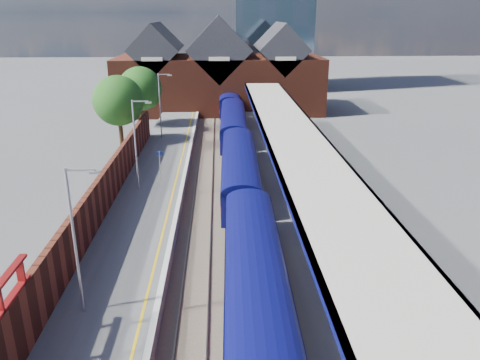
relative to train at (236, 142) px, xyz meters
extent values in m
plane|color=#5B5B5E|center=(-1.49, -1.45, -2.12)|extent=(240.00, 240.00, 0.00)
cube|color=#473D33|center=(-1.49, -11.45, -2.09)|extent=(6.00, 76.00, 0.06)
cube|color=slate|center=(-3.71, -11.45, -2.00)|extent=(0.07, 76.00, 0.14)
cube|color=slate|center=(-2.27, -11.45, -2.00)|extent=(0.07, 76.00, 0.14)
cube|color=slate|center=(-0.71, -11.45, -2.00)|extent=(0.07, 76.00, 0.14)
cube|color=slate|center=(0.73, -11.45, -2.00)|extent=(0.07, 76.00, 0.14)
cube|color=#565659|center=(-6.99, -11.45, -1.62)|extent=(5.00, 76.00, 1.00)
cube|color=#565659|center=(4.51, -11.45, -1.62)|extent=(6.00, 76.00, 1.00)
cube|color=silver|center=(-4.64, -11.45, -1.10)|extent=(0.30, 76.00, 0.05)
cube|color=silver|center=(1.66, -11.45, -1.10)|extent=(0.30, 76.00, 0.05)
cube|color=yellow|center=(-5.24, -11.45, -1.12)|extent=(0.14, 76.00, 0.01)
cube|color=#0B0D53|center=(0.01, -24.78, -0.22)|extent=(3.15, 16.06, 2.50)
cube|color=#0B0D53|center=(0.01, -24.78, 1.03)|extent=(3.15, 16.06, 0.60)
cube|color=#0B0D53|center=(0.01, -8.18, -0.22)|extent=(3.15, 16.06, 2.50)
cube|color=#0B0D53|center=(0.01, -8.18, 1.03)|extent=(3.15, 16.06, 0.60)
cube|color=#0B0D53|center=(0.01, 8.42, -0.22)|extent=(3.15, 16.06, 2.50)
cube|color=#0B0D53|center=(0.01, 8.42, 1.03)|extent=(3.15, 16.06, 0.60)
cube|color=#0B0D53|center=(0.01, 25.02, -0.22)|extent=(3.15, 16.06, 2.50)
cube|color=#0B0D53|center=(0.01, 25.02, 1.03)|extent=(3.15, 16.06, 0.60)
cube|color=black|center=(-1.41, 0.12, 0.23)|extent=(0.04, 60.54, 0.70)
cube|color=#D2620D|center=(-1.42, 0.12, -0.57)|extent=(0.03, 55.27, 0.30)
cube|color=red|center=(-1.43, 0.12, -0.82)|extent=(0.03, 55.27, 0.30)
cube|color=black|center=(0.01, 30.62, -1.82)|extent=(2.00, 2.40, 0.60)
cylinder|color=navy|center=(3.51, -28.45, 0.98)|extent=(0.24, 0.24, 4.20)
cylinder|color=navy|center=(3.51, -23.45, 0.98)|extent=(0.24, 0.24, 4.20)
cylinder|color=navy|center=(3.51, -18.45, 0.98)|extent=(0.24, 0.24, 4.20)
cylinder|color=navy|center=(3.51, -13.45, 0.98)|extent=(0.24, 0.24, 4.20)
cylinder|color=navy|center=(3.51, -8.45, 0.98)|extent=(0.24, 0.24, 4.20)
cylinder|color=navy|center=(3.51, -3.45, 0.98)|extent=(0.24, 0.24, 4.20)
cylinder|color=navy|center=(3.51, 1.55, 0.98)|extent=(0.24, 0.24, 4.20)
cylinder|color=navy|center=(3.51, 6.55, 0.98)|extent=(0.24, 0.24, 4.20)
cylinder|color=navy|center=(3.51, 11.55, 0.98)|extent=(0.24, 0.24, 4.20)
cube|color=beige|center=(4.01, -9.45, 3.23)|extent=(4.50, 52.00, 0.25)
cube|color=navy|center=(1.86, -9.45, 3.08)|extent=(0.20, 52.00, 0.55)
cube|color=navy|center=(6.16, -9.45, 3.08)|extent=(0.20, 52.00, 0.55)
cylinder|color=#A5A8AA|center=(-7.99, -25.45, 2.38)|extent=(0.12, 0.12, 7.00)
cube|color=#A5A8AA|center=(-7.39, -25.45, 5.78)|extent=(1.20, 0.08, 0.08)
cube|color=#A5A8AA|center=(-6.79, -25.45, 5.68)|extent=(0.45, 0.18, 0.12)
cylinder|color=#A5A8AA|center=(-7.99, -9.45, 2.38)|extent=(0.12, 0.12, 7.00)
cube|color=#A5A8AA|center=(-7.39, -9.45, 5.78)|extent=(1.20, 0.08, 0.08)
cube|color=#A5A8AA|center=(-6.79, -9.45, 5.68)|extent=(0.45, 0.18, 0.12)
cylinder|color=#A5A8AA|center=(-7.99, 6.55, 2.38)|extent=(0.12, 0.12, 7.00)
cube|color=#A5A8AA|center=(-7.39, 6.55, 5.78)|extent=(1.20, 0.08, 0.08)
cube|color=#A5A8AA|center=(-6.79, 6.55, 5.68)|extent=(0.45, 0.18, 0.12)
cylinder|color=#A5A8AA|center=(-6.49, -7.45, 0.13)|extent=(0.08, 0.08, 2.50)
cube|color=#0C194C|center=(-6.49, -7.45, 1.18)|extent=(0.55, 0.06, 0.35)
cube|color=#592517|center=(-9.59, -17.45, 0.28)|extent=(0.35, 50.00, 2.80)
cube|color=maroon|center=(-9.59, -27.45, 2.18)|extent=(0.30, 0.12, 1.00)
cube|color=#592517|center=(-1.49, 26.55, 1.88)|extent=(30.00, 12.00, 8.00)
cube|color=#232328|center=(-10.49, 26.55, 7.08)|extent=(7.13, 12.00, 7.13)
cube|color=#232328|center=(-1.49, 26.55, 7.08)|extent=(9.16, 12.00, 9.16)
cube|color=#232328|center=(7.51, 26.55, 7.08)|extent=(7.13, 12.00, 7.13)
cube|color=beige|center=(-10.49, 20.50, 6.08)|extent=(2.80, 0.15, 0.50)
cube|color=beige|center=(-1.49, 20.50, 6.08)|extent=(2.80, 0.15, 0.50)
cube|color=beige|center=(7.51, 20.50, 6.08)|extent=(2.80, 0.15, 0.50)
cylinder|color=#382314|center=(-11.99, 4.55, -0.12)|extent=(0.44, 0.44, 4.00)
sphere|color=#16551C|center=(-11.99, 4.55, 3.38)|extent=(5.20, 5.20, 5.20)
sphere|color=#16551C|center=(-11.19, 4.05, 2.68)|extent=(3.20, 3.20, 3.20)
cylinder|color=#382314|center=(-10.99, 12.55, -0.12)|extent=(0.44, 0.44, 4.00)
sphere|color=#16551C|center=(-10.99, 12.55, 3.38)|extent=(5.20, 5.20, 5.20)
sphere|color=#16551C|center=(-10.19, 12.05, 2.68)|extent=(3.20, 3.20, 3.20)
imported|color=silver|center=(6.03, -20.39, -0.46)|extent=(4.19, 1.95, 1.33)
imported|color=black|center=(6.26, -11.67, -0.51)|extent=(4.22, 1.73, 1.22)
imported|color=navy|center=(5.67, -9.99, -0.53)|extent=(4.37, 2.25, 1.18)
camera|label=1|loc=(-1.56, -44.12, 11.94)|focal=35.00mm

